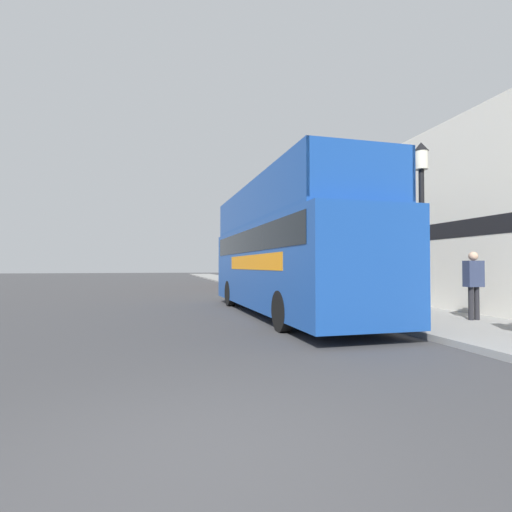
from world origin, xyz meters
name	(u,v)px	position (x,y,z in m)	size (l,w,h in m)	color
ground_plane	(163,293)	(0.00, 21.00, 0.00)	(144.00, 144.00, 0.00)	#3D3D3F
sidewalk	(296,293)	(7.27, 18.00, 0.07)	(3.71, 108.00, 0.14)	gray
brick_terrace_rear	(330,226)	(12.13, 24.14, 4.58)	(6.00, 25.13, 9.16)	#935642
tour_bus	(283,258)	(3.77, 9.38, 1.88)	(2.80, 10.90, 4.24)	#19479E
parked_car_ahead_of_bus	(243,283)	(4.29, 18.31, 0.67)	(1.84, 4.09, 1.42)	silver
pedestrian_third	(474,279)	(8.09, 5.90, 1.26)	(0.49, 0.27, 1.86)	#232328
lamp_post_nearest	(422,198)	(5.94, 5.16, 3.25)	(0.35, 0.35, 4.49)	black
lamp_post_second	(295,229)	(5.91, 14.28, 3.34)	(0.35, 0.35, 4.64)	black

